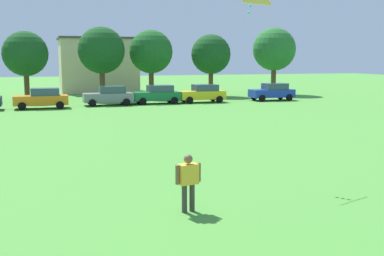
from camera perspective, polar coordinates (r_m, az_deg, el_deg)
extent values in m
plane|color=#4C9338|center=(31.73, -13.18, 0.71)|extent=(160.00, 160.00, 0.00)
cylinder|color=#3F3833|center=(13.00, 0.01, -8.33)|extent=(0.15, 0.15, 0.77)
cylinder|color=#3F3833|center=(12.90, -0.92, -8.47)|extent=(0.15, 0.15, 0.77)
cube|color=yellow|center=(12.77, -0.46, -5.56)|extent=(0.56, 0.37, 0.55)
cylinder|color=brown|center=(12.91, 0.82, -5.33)|extent=(0.11, 0.11, 0.52)
cylinder|color=brown|center=(12.63, -1.76, -5.64)|extent=(0.11, 0.11, 0.52)
sphere|color=brown|center=(12.68, -0.46, -3.74)|extent=(0.24, 0.24, 0.24)
sphere|color=#3FBFE5|center=(17.17, 7.18, 15.08)|extent=(0.10, 0.10, 0.10)
sphere|color=#3FBFE5|center=(17.12, 7.01, 14.36)|extent=(0.10, 0.10, 0.10)
sphere|color=#3FBFE5|center=(17.08, 6.84, 13.63)|extent=(0.10, 0.10, 0.10)
cube|color=orange|center=(41.03, -17.71, 3.22)|extent=(4.30, 1.80, 0.76)
cube|color=#334756|center=(40.98, -17.27, 4.18)|extent=(2.24, 1.58, 0.60)
cylinder|color=black|center=(40.20, -19.76, 2.47)|extent=(0.64, 0.22, 0.64)
cylinder|color=black|center=(41.99, -19.69, 2.71)|extent=(0.64, 0.22, 0.64)
cylinder|color=black|center=(40.20, -15.60, 2.66)|extent=(0.64, 0.22, 0.64)
cylinder|color=black|center=(41.99, -15.70, 2.89)|extent=(0.64, 0.22, 0.64)
cube|color=slate|center=(42.48, -10.06, 3.65)|extent=(4.30, 1.80, 0.76)
cube|color=#334756|center=(42.47, -9.62, 4.58)|extent=(2.24, 1.58, 0.60)
cylinder|color=black|center=(41.45, -11.88, 2.95)|extent=(0.64, 0.22, 0.64)
cylinder|color=black|center=(43.23, -12.13, 3.17)|extent=(0.64, 0.22, 0.64)
cylinder|color=black|center=(41.85, -7.89, 3.11)|extent=(0.64, 0.22, 0.64)
cylinder|color=black|center=(43.61, -8.30, 3.31)|extent=(0.64, 0.22, 0.64)
cube|color=#196B38|center=(43.51, -4.29, 3.86)|extent=(4.30, 1.80, 0.76)
cube|color=#334756|center=(43.54, -3.86, 4.77)|extent=(2.24, 1.58, 0.60)
cylinder|color=black|center=(42.35, -5.93, 3.20)|extent=(0.64, 0.22, 0.64)
cylinder|color=black|center=(44.10, -6.41, 3.40)|extent=(0.64, 0.22, 0.64)
cylinder|color=black|center=(43.04, -2.11, 3.32)|extent=(0.64, 0.22, 0.64)
cylinder|color=black|center=(44.77, -2.74, 3.52)|extent=(0.64, 0.22, 0.64)
cube|color=yellow|center=(44.61, 1.16, 4.00)|extent=(4.30, 1.80, 0.76)
cube|color=#334756|center=(44.67, 1.58, 4.88)|extent=(2.24, 1.58, 0.60)
cylinder|color=black|center=(43.33, -0.29, 3.36)|extent=(0.64, 0.22, 0.64)
cylinder|color=black|center=(45.04, -0.98, 3.56)|extent=(0.64, 0.22, 0.64)
cylinder|color=black|center=(44.29, 3.33, 3.46)|extent=(0.64, 0.22, 0.64)
cylinder|color=black|center=(45.97, 2.52, 3.65)|extent=(0.64, 0.22, 0.64)
cube|color=#1E38AD|center=(47.39, 9.55, 4.14)|extent=(4.30, 1.80, 0.76)
cube|color=#334756|center=(47.50, 9.94, 4.96)|extent=(2.24, 1.58, 0.60)
cylinder|color=black|center=(45.96, 8.43, 3.56)|extent=(0.64, 0.22, 0.64)
cylinder|color=black|center=(47.58, 7.47, 3.74)|extent=(0.64, 0.22, 0.64)
cylinder|color=black|center=(47.32, 11.62, 3.62)|extent=(0.64, 0.22, 0.64)
cylinder|color=black|center=(48.89, 10.58, 3.80)|extent=(0.64, 0.22, 0.64)
cylinder|color=brown|center=(48.61, -19.24, 4.68)|extent=(0.50, 0.50, 2.72)
sphere|color=#194C1E|center=(48.53, -19.42, 8.43)|extent=(4.30, 4.30, 4.30)
cylinder|color=brown|center=(48.41, -10.73, 5.11)|extent=(0.54, 0.54, 2.93)
sphere|color=#194C1E|center=(48.35, -10.84, 9.18)|extent=(4.63, 4.63, 4.63)
cylinder|color=brown|center=(50.39, -4.91, 5.31)|extent=(0.53, 0.53, 2.87)
sphere|color=#1E5B23|center=(50.32, -4.96, 9.13)|extent=(4.53, 4.53, 4.53)
cylinder|color=brown|center=(52.19, 2.27, 5.36)|extent=(0.50, 0.50, 2.72)
sphere|color=#194C1E|center=(52.12, 2.29, 8.87)|extent=(4.30, 4.30, 4.30)
cylinder|color=brown|center=(55.21, 9.76, 5.59)|extent=(0.57, 0.57, 3.07)
sphere|color=#286B2D|center=(55.15, 9.86, 9.32)|extent=(4.84, 4.84, 4.84)
cube|color=beige|center=(60.05, -11.24, 7.35)|extent=(9.05, 7.14, 6.37)
cube|color=#4C4742|center=(60.09, -11.33, 10.50)|extent=(9.41, 7.42, 0.24)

